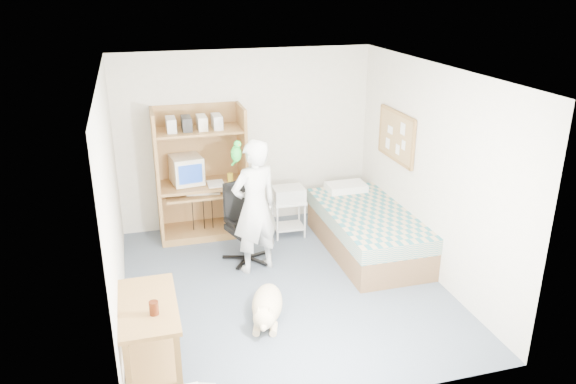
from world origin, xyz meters
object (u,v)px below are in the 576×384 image
at_px(side_desk, 150,329).
at_px(printer_cart, 289,212).
at_px(dog, 267,306).
at_px(bed, 367,230).
at_px(computer_hutch, 201,178).
at_px(person, 255,207).
at_px(office_chair, 245,233).

xyz_separation_m(side_desk, printer_cart, (1.99, 2.54, -0.14)).
distance_m(dog, printer_cart, 2.11).
bearing_deg(bed, computer_hutch, 150.71).
relative_size(side_desk, printer_cart, 1.89).
height_order(computer_hutch, dog, computer_hutch).
relative_size(person, dog, 1.71).
bearing_deg(side_desk, computer_hutch, 73.86).
distance_m(computer_hutch, office_chair, 1.12).
relative_size(person, printer_cart, 3.14).
height_order(office_chair, printer_cart, office_chair).
distance_m(person, dog, 1.31).
relative_size(side_desk, office_chair, 1.00).
relative_size(bed, person, 1.22).
xyz_separation_m(side_desk, dog, (1.20, 0.59, -0.33)).
height_order(bed, person, person).
xyz_separation_m(computer_hutch, dog, (0.35, -2.35, -0.66)).
relative_size(computer_hutch, side_desk, 1.80).
relative_size(bed, side_desk, 2.02).
height_order(computer_hutch, printer_cart, computer_hutch).
bearing_deg(dog, person, 101.36).
height_order(office_chair, dog, office_chair).
bearing_deg(side_desk, dog, 26.26).
distance_m(computer_hutch, person, 1.32).
distance_m(side_desk, person, 2.19).
bearing_deg(person, computer_hutch, -86.99).
relative_size(side_desk, dog, 1.03).
bearing_deg(computer_hutch, printer_cart, -19.16).
bearing_deg(printer_cart, side_desk, -126.70).
height_order(side_desk, office_chair, office_chair).
xyz_separation_m(office_chair, dog, (-0.07, -1.42, -0.19)).
bearing_deg(computer_hutch, bed, -29.29).
distance_m(office_chair, printer_cart, 0.90).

